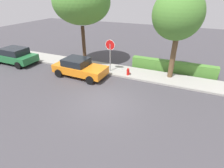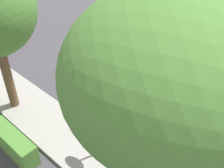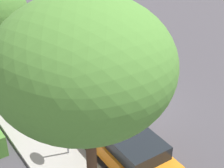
% 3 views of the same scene
% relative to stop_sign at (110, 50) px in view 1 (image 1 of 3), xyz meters
% --- Properties ---
extents(ground_plane, '(60.00, 60.00, 0.00)m').
position_rel_stop_sign_xyz_m(ground_plane, '(1.41, -4.28, -1.89)').
color(ground_plane, '#423F44').
extents(sidewalk_curb, '(32.00, 2.15, 0.14)m').
position_rel_stop_sign_xyz_m(sidewalk_curb, '(1.41, 0.47, -1.82)').
color(sidewalk_curb, '#9E9B93').
rests_on(sidewalk_curb, ground_plane).
extents(stop_sign, '(0.81, 0.08, 2.74)m').
position_rel_stop_sign_xyz_m(stop_sign, '(0.00, 0.00, 0.00)').
color(stop_sign, gray).
rests_on(stop_sign, ground_plane).
extents(parked_car_orange, '(4.28, 2.14, 1.42)m').
position_rel_stop_sign_xyz_m(parked_car_orange, '(-1.96, -1.61, -1.17)').
color(parked_car_orange, orange).
rests_on(parked_car_orange, ground_plane).
extents(parked_car_green, '(4.30, 2.08, 1.48)m').
position_rel_stop_sign_xyz_m(parked_car_green, '(-9.08, -1.63, -1.14)').
color(parked_car_green, '#236B38').
rests_on(parked_car_green, ground_plane).
extents(street_tree_near_corner, '(3.42, 3.42, 6.42)m').
position_rel_stop_sign_xyz_m(street_tree_near_corner, '(4.57, 0.97, 2.75)').
color(street_tree_near_corner, brown).
rests_on(street_tree_near_corner, ground_plane).
extents(street_tree_mid_block, '(4.61, 4.61, 7.04)m').
position_rel_stop_sign_xyz_m(street_tree_mid_block, '(-2.80, 0.75, 3.38)').
color(street_tree_mid_block, '#422D1E').
rests_on(street_tree_mid_block, ground_plane).
extents(fire_hydrant, '(0.30, 0.22, 0.72)m').
position_rel_stop_sign_xyz_m(fire_hydrant, '(1.63, -0.19, -1.53)').
color(fire_hydrant, red).
rests_on(fire_hydrant, ground_plane).
extents(front_yard_hedge, '(6.84, 0.61, 0.91)m').
position_rel_stop_sign_xyz_m(front_yard_hedge, '(4.73, 2.20, -1.44)').
color(front_yard_hedge, '#4C8433').
rests_on(front_yard_hedge, ground_plane).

